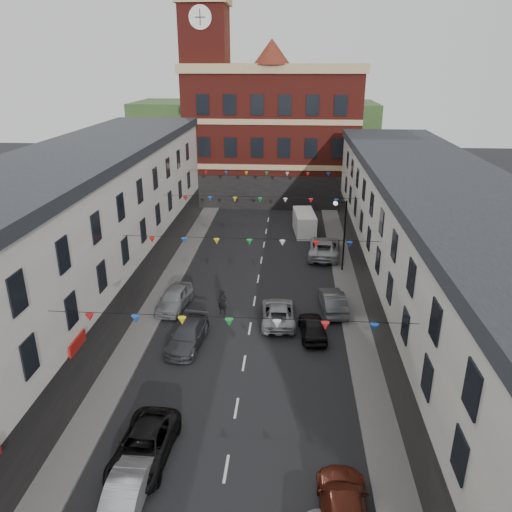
% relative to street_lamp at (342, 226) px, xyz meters
% --- Properties ---
extents(ground, '(160.00, 160.00, 0.00)m').
position_rel_street_lamp_xyz_m(ground, '(-6.55, -14.00, -3.90)').
color(ground, black).
rests_on(ground, ground).
extents(pavement_left, '(1.80, 64.00, 0.15)m').
position_rel_street_lamp_xyz_m(pavement_left, '(-13.45, -12.00, -3.83)').
color(pavement_left, '#605E5B').
rests_on(pavement_left, ground).
extents(pavement_right, '(1.80, 64.00, 0.15)m').
position_rel_street_lamp_xyz_m(pavement_right, '(0.35, -12.00, -3.83)').
color(pavement_right, '#605E5B').
rests_on(pavement_right, ground).
extents(terrace_left, '(8.40, 56.00, 10.70)m').
position_rel_street_lamp_xyz_m(terrace_left, '(-18.33, -13.00, 1.44)').
color(terrace_left, beige).
rests_on(terrace_left, ground).
extents(terrace_right, '(8.40, 56.00, 9.70)m').
position_rel_street_lamp_xyz_m(terrace_right, '(5.23, -13.00, 0.95)').
color(terrace_right, silver).
rests_on(terrace_right, ground).
extents(civic_building, '(20.60, 13.30, 18.50)m').
position_rel_street_lamp_xyz_m(civic_building, '(-6.55, 23.95, 4.23)').
color(civic_building, maroon).
rests_on(civic_building, ground).
extents(clock_tower, '(5.60, 5.60, 30.00)m').
position_rel_street_lamp_xyz_m(clock_tower, '(-14.05, 21.00, 11.03)').
color(clock_tower, maroon).
rests_on(clock_tower, ground).
extents(distant_hill, '(40.00, 14.00, 10.00)m').
position_rel_street_lamp_xyz_m(distant_hill, '(-10.55, 48.00, 1.10)').
color(distant_hill, '#2A4A22').
rests_on(distant_hill, ground).
extents(street_lamp, '(1.10, 0.36, 6.00)m').
position_rel_street_lamp_xyz_m(street_lamp, '(0.00, 0.00, 0.00)').
color(street_lamp, black).
rests_on(street_lamp, ground).
extents(car_left_b, '(1.41, 3.98, 1.31)m').
position_rel_street_lamp_xyz_m(car_left_b, '(-10.15, -24.43, -3.25)').
color(car_left_b, '#9C9DA3').
rests_on(car_left_b, ground).
extents(car_left_c, '(2.48, 4.97, 1.35)m').
position_rel_street_lamp_xyz_m(car_left_c, '(-10.15, -21.70, -3.23)').
color(car_left_c, black).
rests_on(car_left_c, ground).
extents(car_left_d, '(2.33, 4.77, 1.34)m').
position_rel_street_lamp_xyz_m(car_left_d, '(-10.15, -12.26, -3.24)').
color(car_left_d, '#3A3C41').
rests_on(car_left_d, ground).
extents(car_left_e, '(2.22, 4.53, 1.49)m').
position_rel_street_lamp_xyz_m(car_left_e, '(-12.05, -7.44, -3.16)').
color(car_left_e, gray).
rests_on(car_left_e, ground).
extents(car_right_c, '(1.92, 4.69, 1.36)m').
position_rel_street_lamp_xyz_m(car_right_c, '(-1.83, -24.28, -3.22)').
color(car_right_c, '#571D11').
rests_on(car_right_c, ground).
extents(car_right_d, '(1.91, 3.99, 1.32)m').
position_rel_street_lamp_xyz_m(car_right_d, '(-2.54, -10.64, -3.25)').
color(car_right_d, black).
rests_on(car_right_d, ground).
extents(car_right_e, '(1.92, 4.46, 1.43)m').
position_rel_street_lamp_xyz_m(car_right_e, '(-1.05, -7.05, -3.19)').
color(car_right_e, '#4F5357').
rests_on(car_right_e, ground).
extents(car_right_f, '(3.15, 5.97, 1.60)m').
position_rel_street_lamp_xyz_m(car_right_f, '(-1.05, 3.48, -3.10)').
color(car_right_f, '#ACAEB1').
rests_on(car_right_f, ground).
extents(moving_car, '(2.42, 4.85, 1.32)m').
position_rel_street_lamp_xyz_m(moving_car, '(-4.75, -8.90, -3.24)').
color(moving_car, '#A1A3A8').
rests_on(moving_car, ground).
extents(white_van, '(2.36, 5.09, 2.18)m').
position_rel_street_lamp_xyz_m(white_van, '(-2.71, 9.74, -2.81)').
color(white_van, white).
rests_on(white_van, ground).
extents(pedestrian, '(0.79, 0.65, 1.85)m').
position_rel_street_lamp_xyz_m(pedestrian, '(-8.57, -8.19, -2.98)').
color(pedestrian, black).
rests_on(pedestrian, ground).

